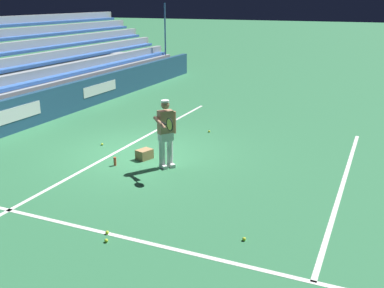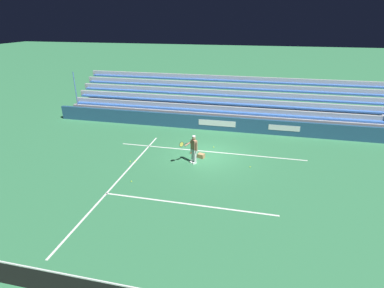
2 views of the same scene
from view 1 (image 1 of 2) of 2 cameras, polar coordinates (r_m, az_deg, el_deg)
ground_plane at (r=12.50m, az=-7.20°, el=-1.08°), size 160.00×160.00×0.00m
court_baseline_white at (r=12.75m, az=-9.14°, el=-0.76°), size 12.00×0.10×0.01m
court_sideline_white at (r=7.54m, az=3.49°, el=-14.48°), size 0.10×12.00×0.01m
court_service_line_white at (r=10.91m, az=18.62°, el=-4.80°), size 8.22×0.10×0.01m
back_wall_sponsor_board at (r=15.13m, az=-22.30°, el=3.23°), size 26.55×0.25×1.10m
tennis_player at (r=11.08m, az=-3.34°, el=1.40°), size 0.97×0.81×1.71m
ball_box_cardboard at (r=11.94m, az=-6.07°, el=-1.30°), size 0.47×0.41×0.26m
tennis_ball_near_player at (r=8.13m, az=-10.84°, el=-11.96°), size 0.07×0.07×0.07m
tennis_ball_stray_back at (r=8.09m, az=6.63°, el=-11.89°), size 0.07×0.07×0.07m
tennis_ball_by_box at (r=13.26m, az=-11.35°, el=-0.03°), size 0.07×0.07×0.07m
tennis_ball_far_left at (r=14.28m, az=2.18°, el=1.61°), size 0.07×0.07×0.07m
tennis_ball_far_right at (r=8.38m, az=-10.73°, el=-10.98°), size 0.07×0.07×0.07m
water_bottle at (r=11.58m, az=-9.76°, el=-2.19°), size 0.07×0.07×0.22m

